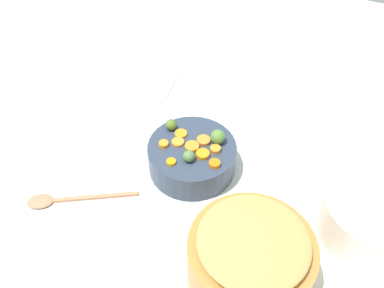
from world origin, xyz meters
The scene contains 19 objects.
tabletop centered at (0.00, 0.00, 0.01)m, with size 2.40×2.40×0.02m, color silver.
serving_bowl_carrots centered at (0.02, -0.01, 0.06)m, with size 0.23×0.23×0.08m, color #2F3B4E.
metal_pot centered at (-0.22, -0.25, 0.09)m, with size 0.26×0.26×0.13m, color #CC7A37.
stuffing_mound centered at (-0.22, -0.25, 0.17)m, with size 0.23×0.23×0.03m, color tan.
carrot_slice_0 centered at (-0.06, 0.01, 0.11)m, with size 0.02×0.02×0.01m, color orange.
carrot_slice_1 centered at (-0.01, 0.06, 0.11)m, with size 0.03×0.03×0.01m, color orange.
carrot_slice_2 centered at (0.03, -0.07, 0.11)m, with size 0.03×0.03×0.01m, color orange.
carrot_slice_3 centered at (0.01, 0.03, 0.11)m, with size 0.03×0.03×0.01m, color orange.
carrot_slice_4 centered at (0.00, -0.05, 0.11)m, with size 0.03×0.03×0.01m, color orange.
carrot_slice_5 centered at (0.05, -0.03, 0.11)m, with size 0.04×0.04×0.01m, color orange.
carrot_slice_6 centered at (-0.02, -0.09, 0.11)m, with size 0.03×0.03×0.01m, color orange.
carrot_slice_7 centered at (0.01, -0.02, 0.11)m, with size 0.04×0.04×0.01m, color orange.
carrot_slice_8 centered at (0.05, 0.03, 0.11)m, with size 0.03×0.03×0.01m, color orange.
brussels_sprout_0 centered at (-0.03, -0.03, 0.12)m, with size 0.03×0.03×0.03m, color #537841.
brussels_sprout_1 centered at (0.06, 0.07, 0.12)m, with size 0.03×0.03×0.03m, color #526F27.
brussels_sprout_2 centered at (0.06, -0.07, 0.12)m, with size 0.04×0.04×0.04m, color #517E35.
wooden_spoon centered at (-0.23, 0.25, 0.03)m, with size 0.17×0.26×0.01m.
casserole_dish centered at (-0.01, -0.47, 0.08)m, with size 0.22×0.22×0.12m, color white.
dish_towel centered at (0.33, 0.25, 0.02)m, with size 0.18×0.10×0.01m, color silver.
Camera 1 is at (-0.66, -0.32, 0.89)m, focal length 38.75 mm.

